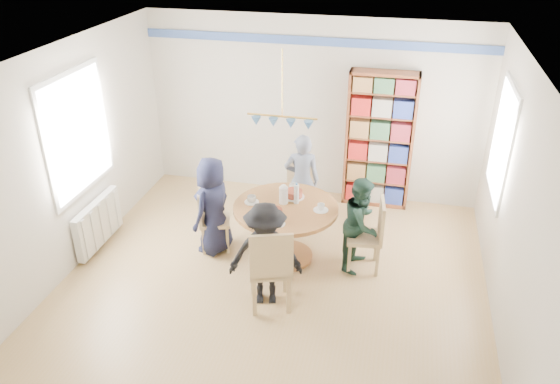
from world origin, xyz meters
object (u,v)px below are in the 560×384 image
(chair_far, at_px, (300,187))
(person_far, at_px, (302,180))
(radiator, at_px, (98,223))
(person_right, at_px, (362,224))
(chair_left, at_px, (209,216))
(chair_near, at_px, (271,266))
(bookshelf, at_px, (379,142))
(dining_table, at_px, (286,220))
(person_left, at_px, (213,206))
(chair_right, at_px, (371,232))
(person_near, at_px, (266,255))

(chair_far, height_order, person_far, person_far)
(radiator, distance_m, person_right, 3.40)
(radiator, xyz_separation_m, person_far, (2.47, 1.20, 0.32))
(chair_left, bearing_deg, chair_near, -43.10)
(chair_near, xyz_separation_m, bookshelf, (0.93, 2.75, 0.42))
(chair_near, bearing_deg, radiator, 164.10)
(dining_table, distance_m, person_left, 0.94)
(chair_far, bearing_deg, bookshelf, 33.53)
(radiator, relative_size, chair_right, 1.06)
(bookshelf, bearing_deg, person_left, -137.42)
(person_far, bearing_deg, chair_right, 130.15)
(dining_table, bearing_deg, chair_right, 0.83)
(chair_left, xyz_separation_m, chair_far, (0.99, 1.07, 0.00))
(person_right, relative_size, person_near, 0.96)
(chair_far, xyz_separation_m, person_right, (0.96, -1.02, 0.13))
(dining_table, relative_size, person_right, 1.08)
(person_far, bearing_deg, person_left, 34.40)
(person_far, height_order, person_near, person_far)
(radiator, distance_m, person_far, 2.76)
(radiator, bearing_deg, bookshelf, 30.72)
(dining_table, relative_size, bookshelf, 0.64)
(person_right, xyz_separation_m, person_near, (-0.96, -0.94, 0.03))
(chair_far, xyz_separation_m, person_left, (-0.91, -1.10, 0.18))
(radiator, height_order, person_far, person_far)
(radiator, distance_m, chair_far, 2.78)
(radiator, height_order, person_left, person_left)
(chair_far, bearing_deg, chair_left, -132.65)
(person_far, bearing_deg, dining_table, 78.86)
(chair_right, relative_size, person_near, 0.75)
(chair_right, distance_m, person_right, 0.15)
(person_right, height_order, person_far, person_far)
(chair_near, bearing_deg, person_far, 91.13)
(person_right, bearing_deg, person_left, 105.16)
(dining_table, relative_size, chair_far, 1.51)
(person_far, bearing_deg, chair_far, -83.58)
(chair_near, bearing_deg, chair_right, 45.89)
(person_right, distance_m, bookshelf, 1.74)
(chair_left, xyz_separation_m, person_right, (1.95, 0.05, 0.13))
(chair_far, distance_m, person_near, 1.97)
(dining_table, height_order, chair_left, chair_left)
(person_left, distance_m, bookshelf, 2.64)
(radiator, relative_size, person_right, 0.83)
(chair_far, relative_size, person_far, 0.64)
(radiator, relative_size, chair_far, 1.16)
(chair_right, distance_m, chair_far, 1.51)
(dining_table, height_order, bookshelf, bookshelf)
(chair_far, distance_m, person_left, 1.44)
(person_left, relative_size, person_far, 0.97)
(radiator, relative_size, dining_table, 0.77)
(chair_near, bearing_deg, person_near, 126.69)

